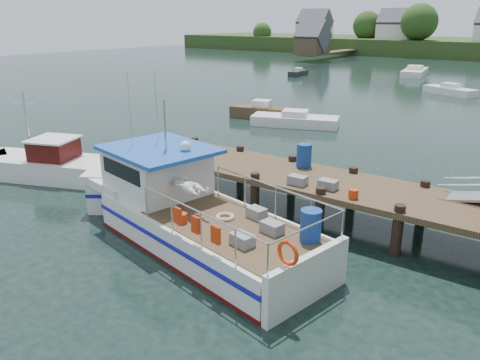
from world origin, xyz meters
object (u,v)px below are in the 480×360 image
Objects in this scene: moored_e at (298,73)px; lobster_boat at (182,209)px; moored_d at (415,72)px; work_boat at (41,164)px; moored_a at (295,120)px; moored_rowboat at (262,111)px; moored_b at (450,90)px.

lobster_boat is at bearing -80.07° from moored_e.
work_boat is at bearing -70.74° from moored_d.
moored_e is (-13.43, 24.71, -0.02)m from moored_a.
moored_rowboat is 32.47m from moored_d.
moored_b is (5.07, 19.65, 0.01)m from moored_a.
work_boat is 16.48m from moored_rowboat.
moored_d is at bearing 109.81° from lobster_boat.
moored_a is 28.12m from moored_e.
lobster_boat is 2.35× the size of moored_rowboat.
moored_b is (8.23, 18.78, -0.07)m from moored_rowboat.
moored_rowboat is 1.28× the size of moored_e.
moored_rowboat is 0.78× the size of moored_a.
moored_rowboat is at bearing -123.93° from moored_b.
work_boat is at bearing -103.99° from moored_a.
work_boat is 36.38m from moored_b.
work_boat is 48.94m from moored_d.
moored_b is 19.18m from moored_e.
moored_b is 0.69× the size of moored_d.
moored_rowboat is at bearing 65.62° from work_boat.
moored_a is (3.16, -0.87, -0.09)m from moored_rowboat.
moored_a is 0.81× the size of moored_d.
moored_d is 14.28m from moored_e.
work_boat is 1.97× the size of moored_e.
work_boat is 1.39× the size of moored_b.
lobster_boat reaches higher than moored_d.
moored_a is at bearing -114.74° from moored_b.
moored_a is 1.65× the size of moored_e.
moored_rowboat reaches higher than moored_a.
moored_a is 33.39m from moored_d.
work_boat is 41.38m from moored_e.
moored_d is at bearing 22.77° from moored_e.
work_boat is at bearing -173.42° from lobster_boat.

